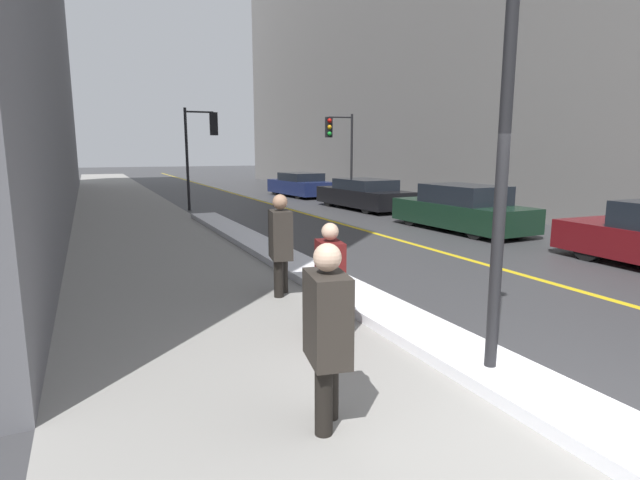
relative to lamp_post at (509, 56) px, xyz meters
The scene contains 13 objects.
ground_plane 3.40m from the lamp_post, 100.23° to the right, with size 160.00×160.00×0.00m, color #38383A.
sidewalk_slab 14.42m from the lamp_post, 99.00° to the left, with size 4.00×80.00×0.01m.
road_centre_stripe 14.75m from the lamp_post, 74.70° to the left, with size 0.16×80.00×0.00m.
snow_bank_curb 6.63m from the lamp_post, 89.42° to the left, with size 0.86×17.02×0.15m.
lamp_post is the anchor object (origin of this frame).
traffic_light_near 16.75m from the lamp_post, 87.71° to the left, with size 1.31×0.33×4.03m.
traffic_light_far 18.24m from the lamp_post, 68.07° to the left, with size 1.31×0.35×4.01m.
pedestrian_trailing 3.01m from the lamp_post, behind, with size 0.39×0.75×1.61m.
pedestrian_with_shoulder_bag 3.14m from the lamp_post, 118.98° to the left, with size 0.36×0.71×1.47m.
pedestrian_nearside 4.52m from the lamp_post, 103.12° to the left, with size 0.41×0.59×1.66m.
parked_car_dark_green 10.57m from the lamp_post, 51.23° to the left, with size 1.86×4.67×1.37m.
parked_car_black 15.88m from the lamp_post, 65.00° to the left, with size 2.05×4.95×1.23m.
parked_car_navy 21.86m from the lamp_post, 72.57° to the left, with size 2.15×4.55×1.24m.
Camera 1 is at (-3.44, -2.55, 2.33)m, focal length 28.00 mm.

